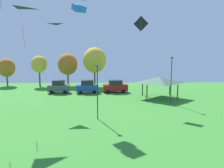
% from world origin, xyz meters
% --- Properties ---
extents(kite_flying_1, '(2.98, 3.12, 3.59)m').
position_xyz_m(kite_flying_1, '(-11.55, 30.04, 11.76)').
color(kite_flying_1, black).
extents(kite_flying_2, '(2.14, 0.73, 2.24)m').
position_xyz_m(kite_flying_2, '(3.71, 37.20, 11.93)').
color(kite_flying_2, black).
extents(kite_flying_7, '(1.79, 1.28, 0.18)m').
position_xyz_m(kite_flying_7, '(-8.65, 37.16, 11.06)').
color(kite_flying_7, black).
extents(kite_flying_9, '(2.07, 2.11, 2.81)m').
position_xyz_m(kite_flying_9, '(-4.86, 32.88, 14.16)').
color(kite_flying_9, blue).
extents(parked_car_leftmost, '(4.02, 1.96, 2.42)m').
position_xyz_m(parked_car_leftmost, '(-10.37, 46.14, 1.18)').
color(parked_car_leftmost, '#4C5156').
rests_on(parked_car_leftmost, ground).
extents(parked_car_second_from_left, '(4.32, 2.38, 2.46)m').
position_xyz_m(parked_car_second_from_left, '(-5.01, 46.02, 1.20)').
color(parked_car_second_from_left, '#234299').
rests_on(parked_car_second_from_left, ground).
extents(parked_car_third_from_left, '(4.78, 2.31, 2.39)m').
position_xyz_m(parked_car_third_from_left, '(0.34, 46.53, 1.18)').
color(parked_car_third_from_left, maroon).
rests_on(parked_car_third_from_left, ground).
extents(park_pavilion, '(6.42, 6.03, 3.60)m').
position_xyz_m(park_pavilion, '(7.59, 41.22, 3.08)').
color(park_pavilion, brown).
rests_on(park_pavilion, ground).
extents(light_post_1, '(0.36, 0.20, 6.39)m').
position_xyz_m(light_post_1, '(-2.45, 28.92, 3.59)').
color(light_post_1, '#2D2D33').
rests_on(light_post_1, ground).
extents(light_post_2, '(0.36, 0.20, 7.07)m').
position_xyz_m(light_post_2, '(8.33, 36.65, 3.94)').
color(light_post_2, '#2D2D33').
rests_on(light_post_2, ground).
extents(treeline_tree_0, '(3.82, 3.82, 6.19)m').
position_xyz_m(treeline_tree_0, '(-24.05, 55.95, 4.07)').
color(treeline_tree_0, brown).
rests_on(treeline_tree_0, ground).
extents(treeline_tree_1, '(3.47, 3.47, 6.83)m').
position_xyz_m(treeline_tree_1, '(-16.43, 55.14, 4.89)').
color(treeline_tree_1, brown).
rests_on(treeline_tree_1, ground).
extents(treeline_tree_2, '(4.44, 4.44, 7.29)m').
position_xyz_m(treeline_tree_2, '(-10.14, 55.72, 4.84)').
color(treeline_tree_2, brown).
rests_on(treeline_tree_2, ground).
extents(treeline_tree_3, '(5.14, 5.14, 8.65)m').
position_xyz_m(treeline_tree_3, '(-3.99, 54.65, 5.81)').
color(treeline_tree_3, brown).
rests_on(treeline_tree_3, ground).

